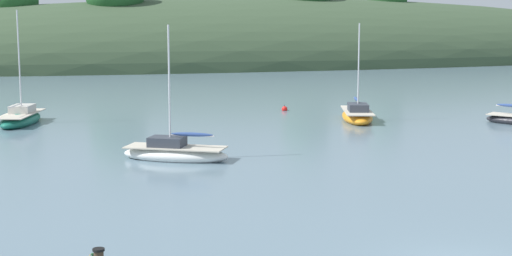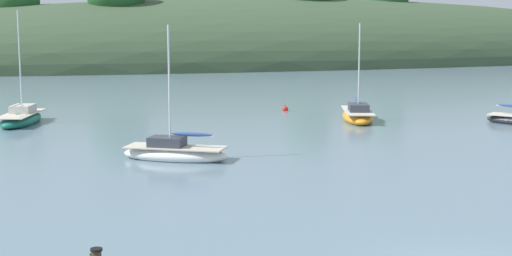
# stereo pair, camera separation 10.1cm
# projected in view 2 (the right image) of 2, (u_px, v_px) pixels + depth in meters

# --- Properties ---
(far_shoreline_hill) EXTENTS (150.00, 36.00, 23.01)m
(far_shoreline_hill) POSITION_uv_depth(u_px,v_px,m) (277.00, 62.00, 113.07)
(far_shoreline_hill) COLOR #384C33
(far_shoreline_hill) RESTS_ON ground
(sailboat_cream_ketch) EXTENTS (3.75, 6.13, 6.76)m
(sailboat_cream_ketch) POSITION_uv_depth(u_px,v_px,m) (358.00, 115.00, 51.03)
(sailboat_cream_ketch) COLOR orange
(sailboat_cream_ketch) RESTS_ON ground
(sailboat_grey_yawl) EXTENTS (3.69, 6.17, 7.62)m
(sailboat_grey_yawl) POSITION_uv_depth(u_px,v_px,m) (21.00, 118.00, 49.50)
(sailboat_grey_yawl) COLOR #196B56
(sailboat_grey_yawl) RESTS_ON ground
(sailboat_navy_dinghy) EXTENTS (5.57, 4.31, 6.83)m
(sailboat_navy_dinghy) POSITION_uv_depth(u_px,v_px,m) (175.00, 153.00, 37.31)
(sailboat_navy_dinghy) COLOR white
(sailboat_navy_dinghy) RESTS_ON ground
(mooring_buoy_channel) EXTENTS (0.44, 0.44, 0.54)m
(mooring_buoy_channel) POSITION_uv_depth(u_px,v_px,m) (285.00, 109.00, 56.33)
(mooring_buoy_channel) COLOR red
(mooring_buoy_channel) RESTS_ON ground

